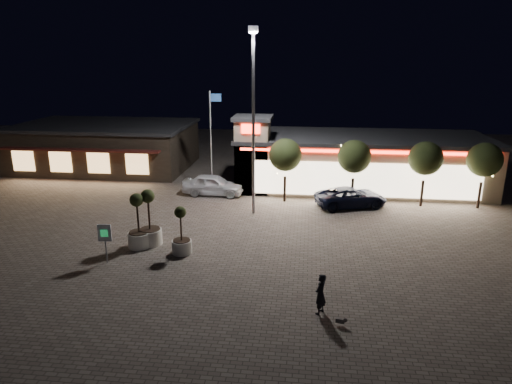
# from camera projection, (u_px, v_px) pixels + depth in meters

# --- Properties ---
(ground) EXTENTS (90.00, 90.00, 0.00)m
(ground) POSITION_uv_depth(u_px,v_px,m) (199.00, 260.00, 24.58)
(ground) COLOR #6B6057
(ground) RESTS_ON ground
(retail_building) EXTENTS (20.40, 8.40, 6.10)m
(retail_building) POSITION_uv_depth(u_px,v_px,m) (354.00, 161.00, 37.92)
(retail_building) COLOR tan
(retail_building) RESTS_ON ground
(restaurant_building) EXTENTS (16.40, 11.00, 4.30)m
(restaurant_building) POSITION_uv_depth(u_px,v_px,m) (106.00, 146.00, 44.53)
(restaurant_building) COLOR #382D23
(restaurant_building) RESTS_ON ground
(floodlight_pole) EXTENTS (0.60, 0.40, 12.38)m
(floodlight_pole) POSITION_uv_depth(u_px,v_px,m) (253.00, 112.00, 29.95)
(floodlight_pole) COLOR gray
(floodlight_pole) RESTS_ON ground
(flagpole) EXTENTS (0.95, 0.10, 8.00)m
(flagpole) POSITION_uv_depth(u_px,v_px,m) (212.00, 133.00, 35.80)
(flagpole) COLOR white
(flagpole) RESTS_ON ground
(string_tree_a) EXTENTS (2.42, 2.42, 4.79)m
(string_tree_a) POSITION_uv_depth(u_px,v_px,m) (285.00, 155.00, 33.57)
(string_tree_a) COLOR #332319
(string_tree_a) RESTS_ON ground
(string_tree_b) EXTENTS (2.42, 2.42, 4.79)m
(string_tree_b) POSITION_uv_depth(u_px,v_px,m) (354.00, 157.00, 33.01)
(string_tree_b) COLOR #332319
(string_tree_b) RESTS_ON ground
(string_tree_c) EXTENTS (2.42, 2.42, 4.79)m
(string_tree_c) POSITION_uv_depth(u_px,v_px,m) (426.00, 159.00, 32.45)
(string_tree_c) COLOR #332319
(string_tree_c) RESTS_ON ground
(string_tree_d) EXTENTS (2.42, 2.42, 4.79)m
(string_tree_d) POSITION_uv_depth(u_px,v_px,m) (485.00, 160.00, 32.00)
(string_tree_d) COLOR #332319
(string_tree_d) RESTS_ON ground
(pickup_truck) EXTENTS (5.66, 3.89, 1.44)m
(pickup_truck) POSITION_uv_depth(u_px,v_px,m) (351.00, 197.00, 33.15)
(pickup_truck) COLOR black
(pickup_truck) RESTS_ON ground
(white_sedan) EXTENTS (4.90, 2.13, 1.64)m
(white_sedan) POSITION_uv_depth(u_px,v_px,m) (213.00, 185.00, 35.96)
(white_sedan) COLOR white
(white_sedan) RESTS_ON ground
(pedestrian) EXTENTS (0.70, 0.79, 1.82)m
(pedestrian) POSITION_uv_depth(u_px,v_px,m) (320.00, 294.00, 19.30)
(pedestrian) COLOR black
(pedestrian) RESTS_ON ground
(dog) EXTENTS (0.47, 0.23, 0.25)m
(dog) POSITION_uv_depth(u_px,v_px,m) (342.00, 320.00, 18.56)
(dog) COLOR #59514C
(dog) RESTS_ON ground
(planter_left) EXTENTS (1.35, 1.35, 3.33)m
(planter_left) POSITION_uv_depth(u_px,v_px,m) (150.00, 228.00, 26.44)
(planter_left) COLOR white
(planter_left) RESTS_ON ground
(planter_mid) EXTENTS (1.31, 1.31, 3.22)m
(planter_mid) POSITION_uv_depth(u_px,v_px,m) (139.00, 231.00, 26.07)
(planter_mid) COLOR white
(planter_mid) RESTS_ON ground
(planter_right) EXTENTS (1.11, 1.11, 2.74)m
(planter_right) POSITION_uv_depth(u_px,v_px,m) (182.00, 239.00, 25.28)
(planter_right) COLOR white
(planter_right) RESTS_ON ground
(valet_sign) EXTENTS (0.72, 0.13, 2.18)m
(valet_sign) POSITION_uv_depth(u_px,v_px,m) (105.00, 236.00, 23.85)
(valet_sign) COLOR gray
(valet_sign) RESTS_ON ground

